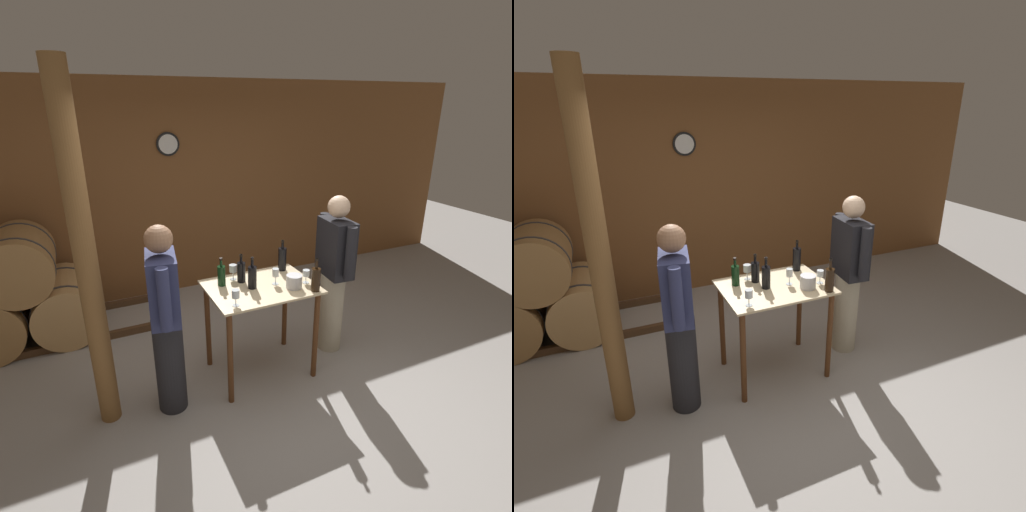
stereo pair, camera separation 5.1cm
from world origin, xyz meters
TOP-DOWN VIEW (x-y plane):
  - ground_plane at (0.00, 0.00)m, footprint 14.00×14.00m
  - back_wall at (-0.00, 2.55)m, footprint 8.40×0.08m
  - tasting_table at (-0.06, 0.43)m, footprint 0.95×0.70m
  - wooden_post at (-1.44, 0.40)m, footprint 0.16×0.16m
  - wine_bottle_far_left at (-0.37, 0.59)m, footprint 0.07×0.07m
  - wine_bottle_left at (-0.18, 0.59)m, footprint 0.08×0.08m
  - wine_bottle_center at (-0.14, 0.43)m, footprint 0.08×0.08m
  - wine_bottle_right at (0.29, 0.67)m, footprint 0.08×0.08m
  - wine_bottle_far_right at (0.33, 0.15)m, footprint 0.08×0.08m
  - wine_glass_near_left at (-0.40, 0.19)m, footprint 0.06×0.06m
  - wine_glass_near_center at (-0.23, 0.67)m, footprint 0.07×0.07m
  - wine_glass_near_right at (0.08, 0.41)m, footprint 0.06×0.06m
  - wine_glass_far_side at (0.34, 0.32)m, footprint 0.06×0.06m
  - ice_bucket at (0.19, 0.28)m, footprint 0.14×0.14m
  - person_host at (-0.94, 0.30)m, footprint 0.29×0.58m
  - person_visitor_with_scarf at (0.77, 0.49)m, footprint 0.25×0.59m

SIDE VIEW (x-z plane):
  - ground_plane at x=0.00m, z-range 0.00..0.00m
  - tasting_table at x=-0.06m, z-range 0.26..1.16m
  - person_host at x=-0.94m, z-range 0.04..1.65m
  - person_visitor_with_scarf at x=0.77m, z-range 0.04..1.67m
  - ice_bucket at x=0.19m, z-range 0.90..1.02m
  - wine_glass_far_side at x=0.34m, z-range 0.92..1.05m
  - wine_bottle_far_left at x=-0.37m, z-range 0.87..1.13m
  - wine_glass_near_left at x=-0.40m, z-range 0.93..1.07m
  - wine_bottle_left at x=-0.18m, z-range 0.86..1.13m
  - wine_glass_near_center at x=-0.23m, z-range 0.93..1.07m
  - wine_glass_near_right at x=0.08m, z-range 0.93..1.08m
  - wine_bottle_center at x=-0.14m, z-range 0.86..1.15m
  - wine_bottle_far_right at x=0.33m, z-range 0.86..1.16m
  - wine_bottle_right at x=0.29m, z-range 0.86..1.17m
  - wooden_post at x=-1.44m, z-range 0.00..2.70m
  - back_wall at x=0.00m, z-range 0.00..2.70m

